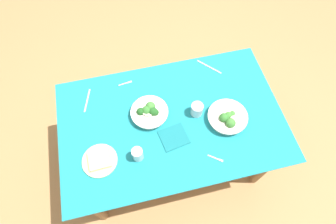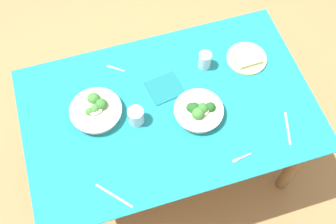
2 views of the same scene
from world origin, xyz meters
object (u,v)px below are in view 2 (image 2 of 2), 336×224
Objects in this scene: broccoli_bowl_near at (199,111)px; table_knife_left at (114,196)px; fork_by_near_bowl at (241,158)px; table_knife_right at (288,128)px; fork_by_far_bowl at (115,68)px; water_glass_center at (136,116)px; napkin_folded_upper at (165,88)px; broccoli_bowl_far at (96,110)px; bread_side_plate at (247,58)px; water_glass_side at (205,60)px.

table_knife_left is (-0.51, -0.29, -0.03)m from broccoli_bowl_near.
fork_by_near_bowl is 0.55× the size of table_knife_right.
broccoli_bowl_near is at bearing 166.98° from fork_by_far_bowl.
water_glass_center is at bearing 131.66° from fork_by_far_bowl.
napkin_folded_upper is (-0.51, 0.40, 0.00)m from table_knife_right.
broccoli_bowl_near is at bearing -100.62° from table_knife_right.
water_glass_center is 0.75m from table_knife_right.
broccoli_bowl_far is 1.43× the size of table_knife_right.
broccoli_bowl_far is 1.27× the size of table_knife_left.
bread_side_plate is (0.85, 0.09, -0.02)m from broccoli_bowl_far.
fork_by_far_bowl and fork_by_near_bowl have the same top height.
bread_side_plate is (0.36, 0.25, -0.02)m from broccoli_bowl_near.
bread_side_plate is at bearing -122.75° from fork_by_near_bowl.
fork_by_near_bowl is at bearing -114.91° from bread_side_plate.
bread_side_plate reaches higher than napkin_folded_upper.
water_glass_center is 0.91× the size of fork_by_near_bowl.
water_glass_side is at bearing -99.08° from fork_by_near_bowl.
bread_side_plate is 0.45m from table_knife_right.
fork_by_far_bowl is at bearing 95.04° from water_glass_center.
fork_by_far_bowl is at bearing 130.35° from broccoli_bowl_near.
water_glass_side is at bearing -133.90° from table_knife_right.
water_glass_side is 0.53× the size of table_knife_right.
water_glass_side is 0.96× the size of fork_by_near_bowl.
broccoli_bowl_far is 0.51m from broccoli_bowl_near.
napkin_folded_upper is (0.19, 0.14, -0.04)m from water_glass_center.
fork_by_far_bowl is (-0.46, 0.12, -0.05)m from water_glass_side.
fork_by_near_bowl is at bearing 48.54° from table_knife_left.
water_glass_center is at bearing -144.03° from napkin_folded_upper.
napkin_folded_upper is (-0.24, -0.08, -0.05)m from water_glass_side.
bread_side_plate is at bearing -155.56° from fork_by_far_bowl.
table_knife_left is (-0.20, -0.35, -0.04)m from water_glass_center.
table_knife_right is (0.73, -0.60, -0.00)m from fork_by_far_bowl.
broccoli_bowl_near reaches higher than bread_side_plate.
napkin_folded_upper is at bearing 6.04° from broccoli_bowl_far.
broccoli_bowl_far and water_glass_center have the same top height.
fork_by_near_bowl and table_knife_left have the same top height.
table_knife_left and table_knife_right have the same top height.
bread_side_plate is 0.70m from water_glass_center.
fork_by_near_bowl is (0.45, -0.68, -0.00)m from fork_by_far_bowl.
broccoli_bowl_far is at bearing 94.33° from fork_by_far_bowl.
table_knife_left is (-0.87, -0.53, -0.01)m from bread_side_plate.
broccoli_bowl_near is 0.58m from table_knife_left.
water_glass_side is 0.56m from fork_by_near_bowl.
napkin_folded_upper reaches higher than fork_by_far_bowl.
napkin_folded_upper is at bearing 35.97° from water_glass_center.
broccoli_bowl_near reaches higher than table_knife_right.
table_knife_left is at bearing -92.44° from broccoli_bowl_far.
broccoli_bowl_far and broccoli_bowl_near have the same top height.
fork_by_near_bowl is at bearing -91.24° from water_glass_side.
fork_by_near_bowl is 0.62m from table_knife_left.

